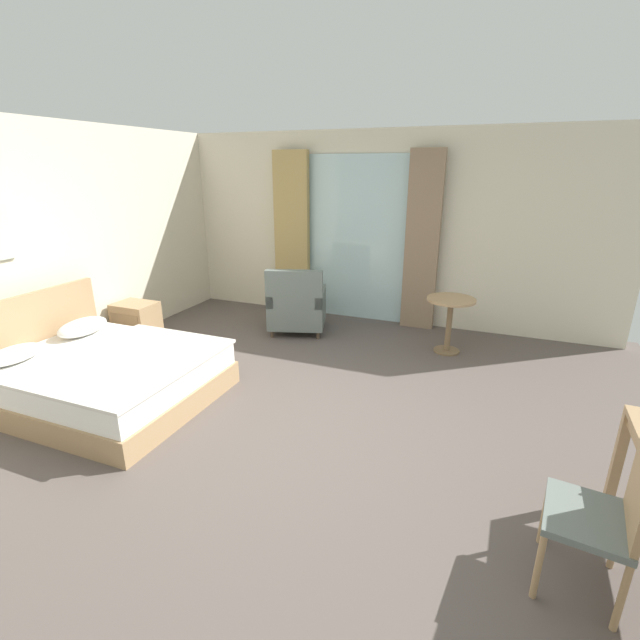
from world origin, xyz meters
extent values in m
cube|color=#564C47|center=(0.00, 0.00, -0.05)|extent=(6.75, 7.09, 0.10)
cube|color=beige|center=(0.00, 3.29, 1.34)|extent=(6.35, 0.12, 2.68)
cube|color=beige|center=(-3.11, 0.00, 1.34)|extent=(0.12, 6.69, 2.68)
cube|color=silver|center=(-0.42, 3.21, 1.18)|extent=(1.51, 0.02, 2.36)
cube|color=tan|center=(-1.40, 3.11, 1.21)|extent=(0.54, 0.10, 2.42)
cube|color=#897056|center=(0.55, 3.11, 1.21)|extent=(0.45, 0.10, 2.42)
cube|color=tan|center=(-1.86, -0.18, 0.12)|extent=(1.95, 1.62, 0.23)
cube|color=white|center=(-1.86, -0.18, 0.34)|extent=(1.89, 1.58, 0.22)
cube|color=tan|center=(-2.86, -0.18, 0.48)|extent=(0.06, 1.66, 0.96)
cube|color=silver|center=(-1.54, -0.18, 0.47)|extent=(1.29, 1.61, 0.03)
ellipsoid|color=white|center=(-2.56, -0.57, 0.52)|extent=(0.32, 0.54, 0.13)
ellipsoid|color=white|center=(-2.56, 0.21, 0.54)|extent=(0.34, 0.58, 0.17)
cube|color=tan|center=(-2.74, 1.16, 0.26)|extent=(0.52, 0.40, 0.52)
cube|color=#8F704E|center=(-2.74, 0.96, 0.37)|extent=(0.44, 0.01, 0.13)
cube|color=tan|center=(2.44, -0.01, 0.35)|extent=(0.06, 0.06, 0.70)
cube|color=slate|center=(2.14, -0.81, 0.44)|extent=(0.47, 0.52, 0.04)
cube|color=tan|center=(2.33, -0.83, 0.66)|extent=(0.09, 0.44, 0.41)
cylinder|color=tan|center=(1.99, -0.57, 0.21)|extent=(0.04, 0.04, 0.42)
cylinder|color=tan|center=(1.93, -0.99, 0.21)|extent=(0.04, 0.04, 0.42)
cylinder|color=tan|center=(2.35, -0.62, 0.21)|extent=(0.04, 0.04, 0.42)
cylinder|color=tan|center=(2.30, -1.04, 0.21)|extent=(0.04, 0.04, 0.42)
cube|color=slate|center=(-0.97, 2.32, 0.26)|extent=(0.93, 0.92, 0.32)
cube|color=slate|center=(-0.87, 2.03, 0.67)|extent=(0.75, 0.34, 0.51)
cube|color=slate|center=(-0.66, 2.42, 0.50)|extent=(0.31, 0.73, 0.16)
cube|color=slate|center=(-1.27, 2.23, 0.50)|extent=(0.31, 0.73, 0.16)
cylinder|color=#4C3D2D|center=(-0.76, 2.71, 0.05)|extent=(0.04, 0.04, 0.10)
cylinder|color=#4C3D2D|center=(-1.36, 2.52, 0.05)|extent=(0.04, 0.04, 0.10)
cylinder|color=#4C3D2D|center=(-0.58, 2.13, 0.05)|extent=(0.04, 0.04, 0.10)
cylinder|color=#4C3D2D|center=(-1.17, 1.94, 0.05)|extent=(0.04, 0.04, 0.10)
cylinder|color=tan|center=(1.08, 2.31, 0.67)|extent=(0.58, 0.58, 0.03)
cylinder|color=brown|center=(1.08, 2.31, 0.33)|extent=(0.07, 0.07, 0.66)
cylinder|color=brown|center=(1.08, 2.31, 0.01)|extent=(0.32, 0.32, 0.02)
camera|label=1|loc=(1.55, -3.10, 2.18)|focal=25.27mm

